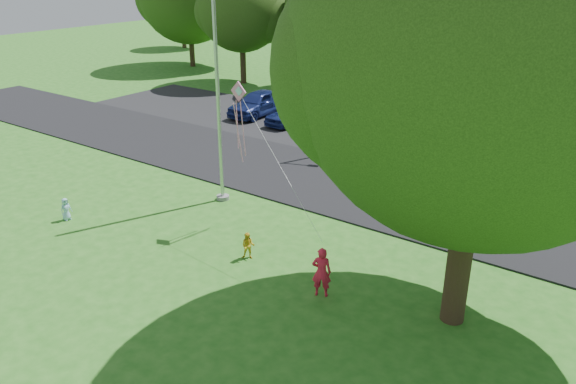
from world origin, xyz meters
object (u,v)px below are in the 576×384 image
Objects in this scene: child_blue at (66,209)px; kite at (240,106)px; flagpole at (218,95)px; trash_can at (419,156)px; child_yellow at (248,246)px; big_tree at (481,59)px; woman at (322,272)px; street_lamp at (355,78)px.

child_blue is 0.16× the size of kite.
flagpole is 9.91× the size of trash_can.
flagpole is 10.00m from trash_can.
kite is at bearing 103.41° from child_yellow.
woman is at bearing -163.61° from big_tree.
flagpole is 11.89× the size of child_blue.
street_lamp is 0.53× the size of big_tree.
big_tree is at bearing -69.02° from street_lamp.
kite reaches higher than woman.
child_yellow is at bearing -175.08° from big_tree.
child_yellow is at bearing -74.23° from child_blue.
child_blue is (-10.19, -1.22, -0.33)m from woman.
child_blue is (-3.35, -4.72, -3.75)m from flagpole.
trash_can is at bearing 77.99° from kite.
trash_can is (4.76, 8.00, -3.66)m from flagpole.
woman is 1.69× the size of child_yellow.
trash_can is 1.20× the size of child_blue.
big_tree reaches higher than street_lamp.
kite reaches higher than child_blue.
trash_can is at bearing -105.64° from woman.
big_tree is (8.95, -10.59, 3.17)m from street_lamp.
child_blue is 7.56m from kite.
child_yellow is (-3.01, 0.43, -0.31)m from woman.
woman reaches higher than child_yellow.
woman is (-3.33, -0.98, -6.04)m from big_tree.
flagpole is 1.94× the size of kite.
child_blue is at bearing -170.77° from big_tree.
big_tree is at bearing 170.52° from woman.
woman is (2.07, -11.50, 0.24)m from trash_can.
big_tree is (5.40, -10.52, 6.28)m from trash_can.
big_tree reaches higher than flagpole.
woman is at bearing -83.31° from street_lamp.
big_tree is 2.22× the size of kite.
kite is at bearing -54.56° from child_blue.
big_tree is 15.10m from child_blue.
woman is at bearing -37.93° from child_yellow.
flagpole reaches higher than child_yellow.
kite reaches higher than trash_can.
flagpole is 10.79m from big_tree.
big_tree is 7.63× the size of woman.
woman is at bearing -21.59° from kite.
woman reaches higher than child_blue.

